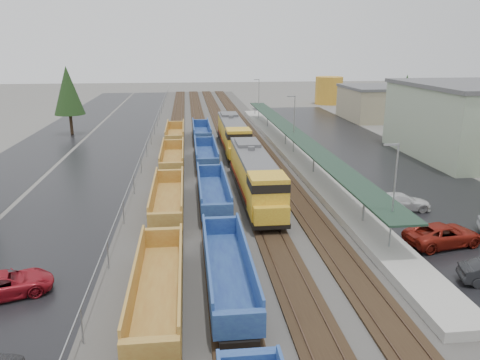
# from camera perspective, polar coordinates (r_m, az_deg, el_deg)

# --- Properties ---
(ballast_strip) EXTENTS (20.00, 160.00, 0.08)m
(ballast_strip) POSITION_cam_1_polar(r_m,az_deg,el_deg) (70.02, -2.97, 4.50)
(ballast_strip) COLOR #302D2B
(ballast_strip) RESTS_ON ground
(trackbed) EXTENTS (14.60, 160.00, 0.22)m
(trackbed) POSITION_cam_1_polar(r_m,az_deg,el_deg) (69.99, -2.97, 4.59)
(trackbed) COLOR black
(trackbed) RESTS_ON ground
(west_parking_lot) EXTENTS (10.00, 160.00, 0.02)m
(west_parking_lot) POSITION_cam_1_polar(r_m,az_deg,el_deg) (70.74, -15.21, 4.05)
(west_parking_lot) COLOR black
(west_parking_lot) RESTS_ON ground
(west_road) EXTENTS (9.00, 160.00, 0.02)m
(west_road) POSITION_cam_1_polar(r_m,az_deg,el_deg) (72.95, -23.01, 3.68)
(west_road) COLOR black
(west_road) RESTS_ON ground
(east_commuter_lot) EXTENTS (16.00, 100.00, 0.02)m
(east_commuter_lot) POSITION_cam_1_polar(r_m,az_deg,el_deg) (64.43, 14.76, 2.93)
(east_commuter_lot) COLOR black
(east_commuter_lot) RESTS_ON ground
(station_platform) EXTENTS (3.00, 80.00, 8.00)m
(station_platform) POSITION_cam_1_polar(r_m,az_deg,el_deg) (61.51, 6.50, 3.45)
(station_platform) COLOR #9E9B93
(station_platform) RESTS_ON ground
(chainlink_fence) EXTENTS (0.08, 160.04, 2.02)m
(chainlink_fence) POSITION_cam_1_polar(r_m,az_deg,el_deg) (68.27, -10.92, 5.27)
(chainlink_fence) COLOR gray
(chainlink_fence) RESTS_ON ground
(distant_hills) EXTENTS (301.00, 140.00, 25.20)m
(distant_hills) POSITION_cam_1_polar(r_m,az_deg,el_deg) (224.98, 6.25, 12.43)
(distant_hills) COLOR #4B5E49
(distant_hills) RESTS_ON ground
(tree_west_far) EXTENTS (4.84, 4.84, 11.00)m
(tree_west_far) POSITION_cam_1_polar(r_m,az_deg,el_deg) (81.01, -20.25, 10.20)
(tree_west_far) COLOR #332316
(tree_west_far) RESTS_ON ground
(tree_east) EXTENTS (4.40, 4.40, 10.00)m
(tree_east) POSITION_cam_1_polar(r_m,az_deg,el_deg) (74.21, 19.49, 9.30)
(tree_east) COLOR #332316
(tree_east) RESTS_ON ground
(locomotive_lead) EXTENTS (2.98, 19.65, 4.45)m
(locomotive_lead) POSITION_cam_1_polar(r_m,az_deg,el_deg) (43.65, 1.84, 0.51)
(locomotive_lead) COLOR black
(locomotive_lead) RESTS_ON ground
(locomotive_trail) EXTENTS (2.98, 19.65, 4.45)m
(locomotive_trail) POSITION_cam_1_polar(r_m,az_deg,el_deg) (63.98, -0.87, 5.54)
(locomotive_trail) COLOR black
(locomotive_trail) RESTS_ON ground
(well_string_yellow) EXTENTS (2.63, 90.83, 2.33)m
(well_string_yellow) POSITION_cam_1_polar(r_m,az_deg,el_deg) (33.90, -9.21, -6.57)
(well_string_yellow) COLOR #A26A2D
(well_string_yellow) RESTS_ON ground
(well_string_blue) EXTENTS (2.56, 90.53, 2.27)m
(well_string_blue) POSITION_cam_1_polar(r_m,az_deg,el_deg) (35.55, -2.61, -5.31)
(well_string_blue) COLOR navy
(well_string_blue) RESTS_ON ground
(storage_tank) EXTENTS (6.66, 6.66, 6.66)m
(storage_tank) POSITION_cam_1_polar(r_m,az_deg,el_deg) (119.76, 10.77, 10.67)
(storage_tank) COLOR gold
(storage_tank) RESTS_ON ground
(parked_car_west_c) EXTENTS (4.11, 5.80, 1.47)m
(parked_car_west_c) POSITION_cam_1_polar(r_m,az_deg,el_deg) (30.98, -26.70, -11.33)
(parked_car_west_c) COLOR maroon
(parked_car_west_c) RESTS_ON ground
(parked_car_east_b) EXTENTS (3.67, 6.17, 1.61)m
(parked_car_east_b) POSITION_cam_1_polar(r_m,az_deg,el_deg) (37.39, 23.56, -6.15)
(parked_car_east_b) COLOR maroon
(parked_car_east_b) RESTS_ON ground
(parked_car_east_c) EXTENTS (2.47, 5.32, 1.50)m
(parked_car_east_c) POSITION_cam_1_polar(r_m,az_deg,el_deg) (43.81, 19.01, -2.55)
(parked_car_east_c) COLOR silver
(parked_car_east_c) RESTS_ON ground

